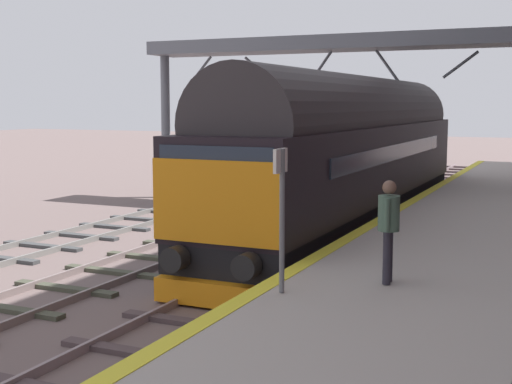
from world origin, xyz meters
TOP-DOWN VIEW (x-y plane):
  - ground_plane at (0.00, 0.00)m, footprint 140.00×140.00m
  - track_main at (0.00, 0.00)m, footprint 2.50×60.00m
  - track_adjacent_west at (-3.40, 0.00)m, footprint 2.50×60.00m
  - track_adjacent_far_west at (-6.86, 0.00)m, footprint 2.50×60.00m
  - station_platform at (3.60, 0.00)m, footprint 4.00×44.00m
  - diesel_locomotive at (0.00, 5.58)m, footprint 2.74×17.66m
  - platform_number_sign at (2.12, -4.92)m, footprint 0.10×0.44m
  - waiting_passenger at (3.44, -3.69)m, footprint 0.37×0.51m
  - overhead_footbridge at (-1.38, 10.22)m, footprint 16.16×2.00m

SIDE VIEW (x-z plane):
  - ground_plane at x=0.00m, z-range 0.00..0.00m
  - track_adjacent_west at x=-3.40m, z-range -0.02..0.13m
  - track_adjacent_far_west at x=-6.86m, z-range -0.02..0.13m
  - track_main at x=0.00m, z-range -0.02..0.13m
  - station_platform at x=3.60m, z-range 0.00..1.01m
  - waiting_passenger at x=3.44m, z-range 1.17..2.81m
  - platform_number_sign at x=2.12m, z-range 1.35..3.52m
  - diesel_locomotive at x=0.00m, z-range 0.14..4.82m
  - overhead_footbridge at x=-1.38m, z-range 2.60..8.85m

